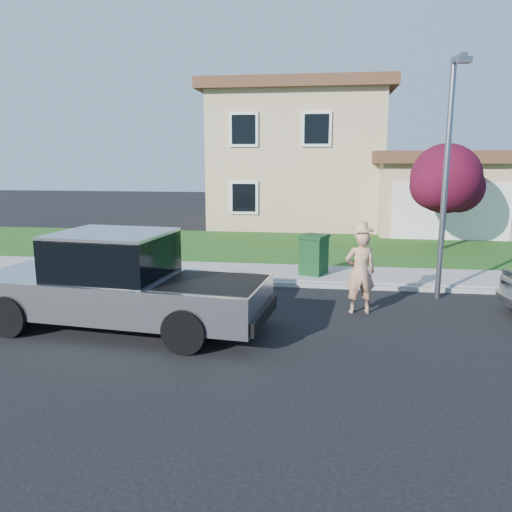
{
  "coord_description": "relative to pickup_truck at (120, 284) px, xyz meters",
  "views": [
    {
      "loc": [
        1.53,
        -9.93,
        3.33
      ],
      "look_at": [
        -0.0,
        0.86,
        1.2
      ],
      "focal_mm": 35.0,
      "sensor_mm": 36.0,
      "label": 1
    }
  ],
  "objects": [
    {
      "name": "ground",
      "position": [
        2.48,
        0.86,
        -0.9
      ],
      "size": [
        80.0,
        80.0,
        0.0
      ],
      "primitive_type": "plane",
      "color": "black",
      "rests_on": "ground"
    },
    {
      "name": "curb",
      "position": [
        3.48,
        3.76,
        -0.84
      ],
      "size": [
        40.0,
        0.2,
        0.12
      ],
      "primitive_type": "cube",
      "color": "gray",
      "rests_on": "ground"
    },
    {
      "name": "sidewalk",
      "position": [
        3.48,
        4.86,
        -0.83
      ],
      "size": [
        40.0,
        2.0,
        0.15
      ],
      "primitive_type": "cube",
      "color": "gray",
      "rests_on": "ground"
    },
    {
      "name": "lawn",
      "position": [
        3.48,
        9.36,
        -0.85
      ],
      "size": [
        40.0,
        7.0,
        0.1
      ],
      "primitive_type": "cube",
      "color": "#173F12",
      "rests_on": "ground"
    },
    {
      "name": "house",
      "position": [
        3.79,
        17.25,
        2.27
      ],
      "size": [
        14.0,
        11.3,
        6.85
      ],
      "color": "tan",
      "rests_on": "ground"
    },
    {
      "name": "pickup_truck",
      "position": [
        0.0,
        0.0,
        0.0
      ],
      "size": [
        6.05,
        2.58,
        1.93
      ],
      "rotation": [
        0.0,
        0.0,
        -0.1
      ],
      "color": "black",
      "rests_on": "ground"
    },
    {
      "name": "woman",
      "position": [
        4.76,
        1.69,
        0.05
      ],
      "size": [
        0.73,
        0.55,
        2.01
      ],
      "rotation": [
        0.0,
        0.0,
        3.31
      ],
      "color": "tan",
      "rests_on": "ground"
    },
    {
      "name": "ornamental_tree",
      "position": [
        8.22,
        9.68,
        1.62
      ],
      "size": [
        2.75,
        2.48,
        3.78
      ],
      "color": "black",
      "rests_on": "lawn"
    },
    {
      "name": "trash_bin",
      "position": [
        3.68,
        4.7,
        -0.19
      ],
      "size": [
        0.91,
        0.97,
        1.1
      ],
      "rotation": [
        0.0,
        0.0,
        -0.37
      ],
      "color": "#0F3816",
      "rests_on": "sidewalk"
    },
    {
      "name": "street_lamp",
      "position": [
        6.73,
        3.07,
        2.26
      ],
      "size": [
        0.3,
        0.72,
        5.54
      ],
      "rotation": [
        0.0,
        0.0,
        0.15
      ],
      "color": "slate",
      "rests_on": "ground"
    }
  ]
}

